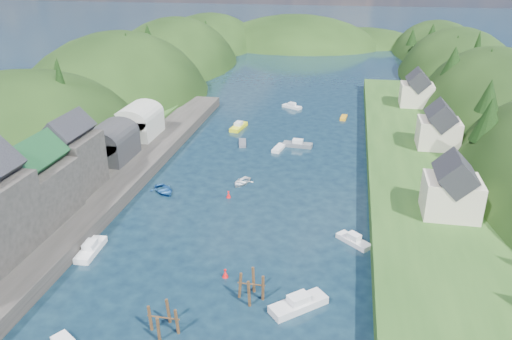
% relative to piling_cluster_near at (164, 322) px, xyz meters
% --- Properties ---
extents(ground, '(600.00, 600.00, 0.00)m').
position_rel_piling_cluster_near_xyz_m(ground, '(3.09, 53.77, -1.13)').
color(ground, black).
rests_on(ground, ground).
extents(hillside_left, '(44.00, 245.56, 52.00)m').
position_rel_piling_cluster_near_xyz_m(hillside_left, '(-41.91, 78.77, -9.16)').
color(hillside_left, black).
rests_on(hillside_left, ground).
extents(hillside_right, '(36.00, 245.56, 48.00)m').
position_rel_piling_cluster_near_xyz_m(hillside_right, '(48.09, 78.77, -8.54)').
color(hillside_right, black).
rests_on(hillside_right, ground).
extents(far_hills, '(103.00, 68.00, 44.00)m').
position_rel_piling_cluster_near_xyz_m(far_hills, '(4.31, 177.77, -11.93)').
color(far_hills, black).
rests_on(far_hills, ground).
extents(hill_trees, '(91.60, 151.03, 12.57)m').
position_rel_piling_cluster_near_xyz_m(hill_trees, '(2.80, 69.67, 9.94)').
color(hill_trees, black).
rests_on(hill_trees, ground).
extents(quay_left, '(12.00, 110.00, 2.00)m').
position_rel_piling_cluster_near_xyz_m(quay_left, '(-20.91, 23.77, -0.13)').
color(quay_left, '#2D2B28').
rests_on(quay_left, ground).
extents(terrace_left_grass, '(12.00, 110.00, 2.50)m').
position_rel_piling_cluster_near_xyz_m(terrace_left_grass, '(-27.91, 23.77, 0.12)').
color(terrace_left_grass, '#234719').
rests_on(terrace_left_grass, ground).
extents(quayside_buildings, '(8.00, 35.84, 12.90)m').
position_rel_piling_cluster_near_xyz_m(quayside_buildings, '(-22.91, 10.16, 5.96)').
color(quayside_buildings, '#2D2B28').
rests_on(quayside_buildings, quay_left).
extents(boat_sheds, '(7.00, 21.00, 7.50)m').
position_rel_piling_cluster_near_xyz_m(boat_sheds, '(-22.91, 42.77, 4.14)').
color(boat_sheds, '#2D2D30').
rests_on(boat_sheds, quay_left).
extents(terrace_right, '(16.00, 120.00, 2.40)m').
position_rel_piling_cluster_near_xyz_m(terrace_right, '(28.09, 43.77, 0.07)').
color(terrace_right, '#234719').
rests_on(terrace_right, ground).
extents(right_bank_cottages, '(9.00, 59.24, 8.41)m').
position_rel_piling_cluster_near_xyz_m(right_bank_cottages, '(31.09, 52.10, 4.71)').
color(right_bank_cottages, beige).
rests_on(right_bank_cottages, terrace_right).
extents(piling_cluster_near, '(3.27, 3.04, 3.39)m').
position_rel_piling_cluster_near_xyz_m(piling_cluster_near, '(0.00, 0.00, 0.00)').
color(piling_cluster_near, '#382314').
rests_on(piling_cluster_near, ground).
extents(piling_cluster_far, '(2.98, 2.80, 3.65)m').
position_rel_piling_cluster_near_xyz_m(piling_cluster_far, '(7.36, 6.58, 0.13)').
color(piling_cluster_far, '#382314').
rests_on(piling_cluster_far, ground).
extents(channel_buoy_near, '(0.70, 0.70, 1.10)m').
position_rel_piling_cluster_near_xyz_m(channel_buoy_near, '(3.67, 9.81, -0.65)').
color(channel_buoy_near, red).
rests_on(channel_buoy_near, ground).
extents(channel_buoy_far, '(0.70, 0.70, 1.10)m').
position_rel_piling_cluster_near_xyz_m(channel_buoy_far, '(-0.76, 29.72, -0.65)').
color(channel_buoy_far, red).
rests_on(channel_buoy_far, ground).
extents(moored_boats, '(35.30, 93.32, 2.25)m').
position_rel_piling_cluster_near_xyz_m(moored_boats, '(-1.06, 20.96, -0.56)').
color(moored_boats, yellow).
rests_on(moored_boats, ground).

